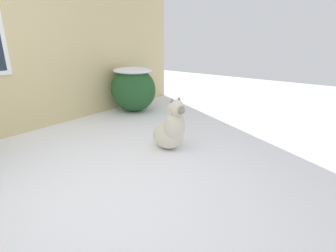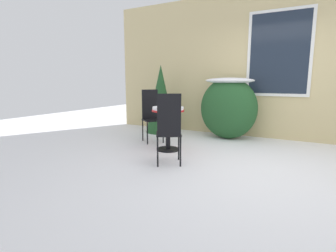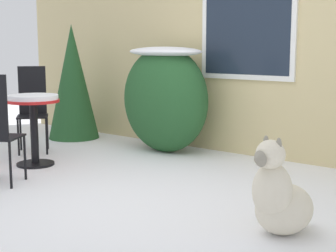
% 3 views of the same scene
% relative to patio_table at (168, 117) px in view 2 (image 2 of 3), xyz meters
% --- Properties ---
extents(ground_plane, '(16.00, 16.00, 0.00)m').
position_rel_patio_table_xyz_m(ground_plane, '(1.59, -0.27, -0.58)').
color(ground_plane, white).
extents(house_wall, '(8.00, 0.10, 3.07)m').
position_rel_patio_table_xyz_m(house_wall, '(1.59, 1.93, 0.96)').
color(house_wall, '#D1BC84').
rests_on(house_wall, ground_plane).
extents(shrub_left, '(1.20, 0.67, 1.28)m').
position_rel_patio_table_xyz_m(shrub_left, '(0.64, 1.44, 0.09)').
color(shrub_left, '#235128').
rests_on(shrub_left, ground_plane).
extents(evergreen_bush, '(0.70, 0.70, 1.58)m').
position_rel_patio_table_xyz_m(evergreen_bush, '(-0.96, 1.37, 0.21)').
color(evergreen_bush, '#235128').
rests_on(evergreen_bush, ground_plane).
extents(patio_table, '(0.56, 0.56, 0.77)m').
position_rel_patio_table_xyz_m(patio_table, '(0.00, 0.00, 0.00)').
color(patio_table, black).
rests_on(patio_table, ground_plane).
extents(patio_chair_near_table, '(0.51, 0.51, 1.04)m').
position_rel_patio_table_xyz_m(patio_chair_near_table, '(-0.64, 0.45, -0.04)').
color(patio_chair_near_table, black).
rests_on(patio_chair_near_table, ground_plane).
extents(patio_chair_far_side, '(0.49, 0.49, 1.04)m').
position_rel_patio_table_xyz_m(patio_chair_far_side, '(0.42, -0.73, -0.04)').
color(patio_chair_far_side, black).
rests_on(patio_chair_far_side, ground_plane).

